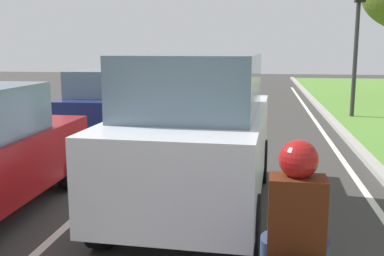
{
  "coord_description": "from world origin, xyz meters",
  "views": [
    {
      "loc": [
        1.86,
        2.16,
        2.37
      ],
      "look_at": [
        0.85,
        8.66,
        1.2
      ],
      "focal_mm": 42.37,
      "sensor_mm": 36.0,
      "label": 1
    }
  ],
  "objects_px": {
    "car_hatchback_far": "(105,103)",
    "car_suv_ahead": "(197,132)",
    "traffic_light_near_right": "(359,16)",
    "rider_person": "(296,215)"
  },
  "relations": [
    {
      "from": "car_suv_ahead",
      "to": "car_hatchback_far",
      "type": "xyz_separation_m",
      "value": [
        -3.32,
        5.37,
        -0.28
      ]
    },
    {
      "from": "car_suv_ahead",
      "to": "rider_person",
      "type": "relative_size",
      "value": 3.92
    },
    {
      "from": "rider_person",
      "to": "car_suv_ahead",
      "type": "bearing_deg",
      "value": 111.04
    },
    {
      "from": "traffic_light_near_right",
      "to": "car_hatchback_far",
      "type": "bearing_deg",
      "value": -150.76
    },
    {
      "from": "car_hatchback_far",
      "to": "rider_person",
      "type": "height_order",
      "value": "car_hatchback_far"
    },
    {
      "from": "car_hatchback_far",
      "to": "traffic_light_near_right",
      "type": "bearing_deg",
      "value": 27.2
    },
    {
      "from": "car_suv_ahead",
      "to": "rider_person",
      "type": "xyz_separation_m",
      "value": [
        1.18,
        -3.22,
        0.02
      ]
    },
    {
      "from": "car_hatchback_far",
      "to": "car_suv_ahead",
      "type": "bearing_deg",
      "value": -60.35
    },
    {
      "from": "car_suv_ahead",
      "to": "traffic_light_near_right",
      "type": "xyz_separation_m",
      "value": [
        3.96,
        9.44,
        2.2
      ]
    },
    {
      "from": "car_suv_ahead",
      "to": "traffic_light_near_right",
      "type": "distance_m",
      "value": 10.48
    }
  ]
}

